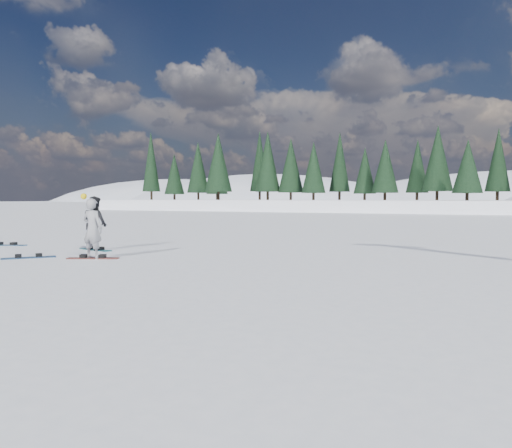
{
  "coord_description": "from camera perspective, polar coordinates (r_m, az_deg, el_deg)",
  "views": [
    {
      "loc": [
        10.61,
        -10.82,
        1.8
      ],
      "look_at": [
        4.99,
        1.21,
        1.1
      ],
      "focal_mm": 35.0,
      "sensor_mm": 36.0,
      "label": 1
    }
  ],
  "objects": [
    {
      "name": "snowboarder_woman",
      "position": [
        15.43,
        -18.2,
        -0.47
      ],
      "size": [
        0.67,
        0.46,
        1.93
      ],
      "rotation": [
        0.0,
        0.0,
        3.19
      ],
      "color": "#9F9FA5",
      "rests_on": "ground"
    },
    {
      "name": "snowboard_woman",
      "position": [
        15.5,
        -18.13,
        -3.74
      ],
      "size": [
        1.48,
        0.88,
        0.03
      ],
      "primitive_type": "cube",
      "rotation": [
        0.0,
        0.0,
        0.43
      ],
      "color": "maroon",
      "rests_on": "ground"
    },
    {
      "name": "snowboard_loose_a",
      "position": [
        16.37,
        -24.54,
        -3.52
      ],
      "size": [
        1.17,
        1.34,
        0.03
      ],
      "primitive_type": "cube",
      "rotation": [
        0.0,
        0.0,
        0.88
      ],
      "color": "#194D8A",
      "rests_on": "ground"
    },
    {
      "name": "ground",
      "position": [
        15.26,
        -19.3,
        -3.93
      ],
      "size": [
        420.0,
        420.0,
        0.0
      ],
      "primitive_type": "plane",
      "color": "white",
      "rests_on": "ground"
    },
    {
      "name": "snowboard_loose_c",
      "position": [
        21.02,
        -26.61,
        -2.18
      ],
      "size": [
        1.51,
        0.77,
        0.03
      ],
      "primitive_type": "cube",
      "rotation": [
        0.0,
        0.0,
        0.34
      ],
      "color": "#19558B",
      "rests_on": "ground"
    },
    {
      "name": "snowboard_man",
      "position": [
        18.03,
        -17.88,
        -2.81
      ],
      "size": [
        1.52,
        0.6,
        0.03
      ],
      "primitive_type": "cube",
      "rotation": [
        0.0,
        0.0,
        -0.22
      ],
      "color": "#156C78",
      "rests_on": "ground"
    },
    {
      "name": "alpine_backdrop",
      "position": [
        201.84,
        18.62,
        -1.64
      ],
      "size": [
        412.5,
        227.0,
        53.2
      ],
      "color": "white",
      "rests_on": "ground"
    },
    {
      "name": "snowboarder_man",
      "position": [
        17.96,
        -17.93,
        0.08
      ],
      "size": [
        1.07,
        0.93,
        1.85
      ],
      "primitive_type": "imported",
      "rotation": [
        0.0,
        0.0,
        2.85
      ],
      "color": "black",
      "rests_on": "ground"
    }
  ]
}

